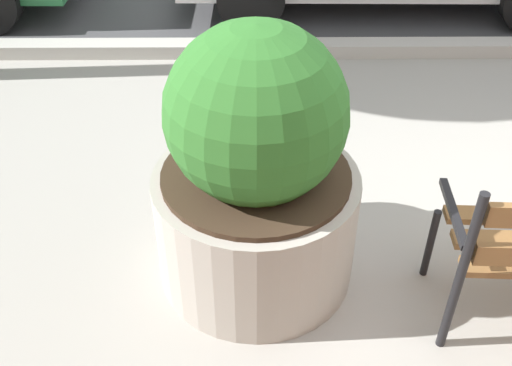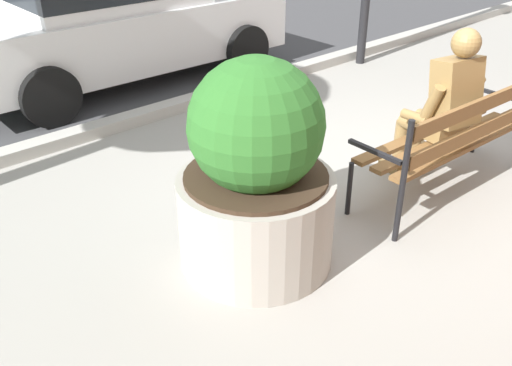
% 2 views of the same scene
% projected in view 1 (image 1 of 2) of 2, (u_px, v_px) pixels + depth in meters
% --- Properties ---
extents(curb_stone, '(60.00, 0.20, 0.12)m').
position_uv_depth(curb_stone, '(438.00, 48.00, 5.42)').
color(curb_stone, '#B2AFA8').
rests_on(curb_stone, ground).
extents(concrete_planter, '(1.04, 1.04, 1.43)m').
position_uv_depth(concrete_planter, '(256.00, 176.00, 2.97)').
color(concrete_planter, '#A8A399').
rests_on(concrete_planter, ground).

